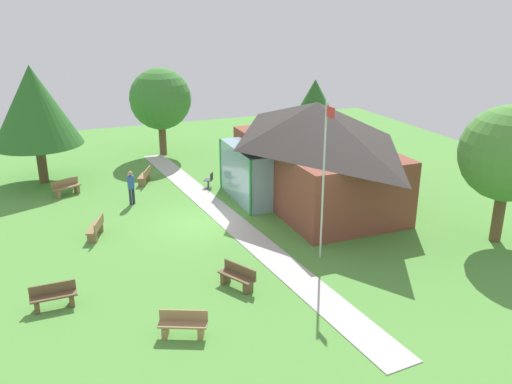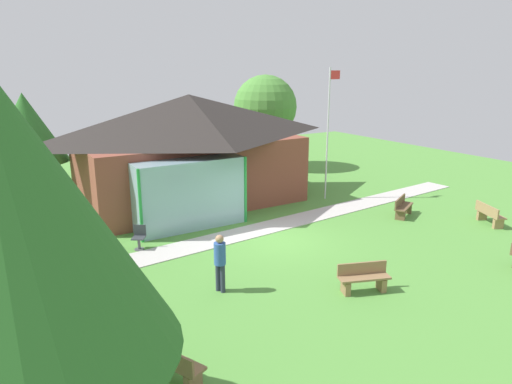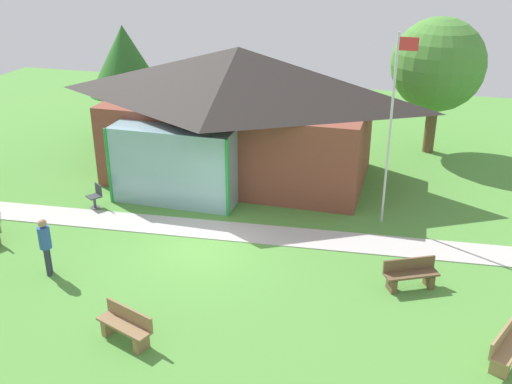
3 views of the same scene
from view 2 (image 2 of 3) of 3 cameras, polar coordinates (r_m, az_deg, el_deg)
The scene contains 13 objects.
ground_plane at distance 17.51m, azimuth 2.50°, elevation -5.85°, with size 44.00×44.00×0.00m, color #54933D.
pavilion at distance 21.55m, azimuth -8.13°, elevation 5.37°, with size 10.86×6.96×5.11m.
footpath at distance 18.45m, azimuth 0.40°, elevation -4.66°, with size 24.77×1.30×0.03m, color #BCB7B2.
flagpole at distance 22.35m, azimuth 8.96°, elevation 7.73°, with size 0.64×0.08×6.30m.
bench_front_left at distance 10.23m, azimuth -10.49°, elevation -20.22°, with size 1.01×1.55×0.84m.
bench_lawn_far_right at distance 21.29m, azimuth 26.97°, elevation -2.55°, with size 1.02×1.55×0.84m.
bench_mid_left at distance 13.71m, azimuth -18.94°, elevation -11.12°, with size 1.54×1.04×0.84m.
bench_front_center at distance 13.84m, azimuth 13.18°, elevation -10.39°, with size 1.56×0.93×0.84m.
bench_mid_right at distance 20.97m, azimuth 17.76°, elevation -1.84°, with size 1.54×1.08×0.84m.
patio_chair_west at distance 16.97m, azimuth -14.30°, elevation -5.53°, with size 0.61×0.61×0.86m.
visitor_strolling_lawn at distance 13.27m, azimuth -4.50°, elevation -8.24°, with size 0.34×0.34×1.74m.
tree_behind_pavilion_left at distance 23.23m, azimuth -26.64°, elevation 7.06°, with size 3.46×3.46×5.22m.
tree_behind_pavilion_right at distance 29.32m, azimuth 1.16°, elevation 10.47°, with size 3.96×3.96×5.86m.
Camera 2 is at (-9.17, -13.52, 6.30)m, focal length 32.23 mm.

